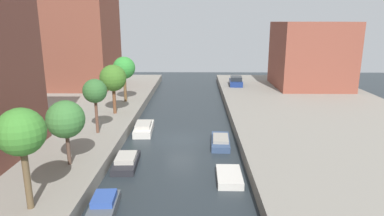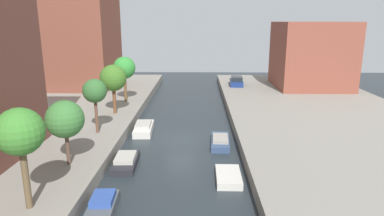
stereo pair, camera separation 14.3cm
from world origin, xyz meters
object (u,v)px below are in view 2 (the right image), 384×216
street_tree_2 (95,91)px  moored_boat_right_3 (220,141)px  street_tree_3 (113,78)px  street_tree_1 (65,119)px  moored_boat_left_1 (103,205)px  moored_boat_left_3 (144,128)px  low_block_right (311,55)px  street_tree_4 (124,68)px  parked_car (236,82)px  street_tree_0 (20,133)px  moored_boat_right_2 (228,177)px  moored_boat_left_2 (126,161)px  apartment_tower_far (77,22)px

street_tree_2 → moored_boat_right_3: size_ratio=1.10×
street_tree_3 → street_tree_2: bearing=-90.0°
street_tree_1 → moored_boat_right_3: (10.79, 6.60, -3.86)m
moored_boat_left_1 → moored_boat_left_3: size_ratio=0.72×
street_tree_1 → low_block_right: bearing=48.7°
street_tree_1 → moored_boat_left_3: 11.20m
moored_boat_right_3 → street_tree_4: bearing=131.5°
parked_car → moored_boat_right_3: size_ratio=0.98×
street_tree_0 → moored_boat_right_2: size_ratio=1.75×
street_tree_3 → moored_boat_right_3: bearing=-31.6°
low_block_right → moored_boat_left_1: (-21.81, -33.14, -5.29)m
parked_car → moored_boat_right_3: bearing=-99.4°
street_tree_1 → street_tree_4: bearing=90.0°
street_tree_4 → moored_boat_left_1: size_ratio=1.73×
low_block_right → street_tree_2: size_ratio=2.23×
street_tree_2 → moored_boat_left_2: bearing=-54.1°
street_tree_4 → moored_boat_right_2: bearing=-60.2°
parked_car → moored_boat_right_2: size_ratio=1.37×
street_tree_3 → moored_boat_left_1: size_ratio=1.65×
street_tree_2 → low_block_right: bearing=41.0°
street_tree_0 → street_tree_2: 12.42m
street_tree_4 → moored_boat_left_1: street_tree_4 is taller
street_tree_1 → moored_boat_left_3: (3.55, 9.94, -3.76)m
street_tree_4 → moored_boat_right_3: 16.97m
apartment_tower_far → street_tree_0: (8.72, -34.61, -5.24)m
apartment_tower_far → moored_boat_right_3: 31.34m
street_tree_0 → street_tree_1: size_ratio=1.21×
parked_car → street_tree_4: bearing=-143.4°
moored_boat_left_1 → moored_boat_right_2: bearing=28.8°
street_tree_2 → street_tree_3: street_tree_3 is taller
moored_boat_right_2 → street_tree_2: bearing=147.2°
low_block_right → moored_boat_right_3: low_block_right is taller
street_tree_4 → moored_boat_right_3: (10.79, -12.21, -4.72)m
low_block_right → street_tree_1: bearing=-131.3°
apartment_tower_far → street_tree_4: size_ratio=3.46×
street_tree_2 → moored_boat_right_3: bearing=-0.9°
low_block_right → moored_boat_right_3: 27.03m
moored_boat_left_1 → street_tree_1: bearing=128.5°
street_tree_0 → parked_car: 38.38m
street_tree_1 → moored_boat_left_2: street_tree_1 is taller
street_tree_0 → street_tree_2: bearing=90.0°
moored_boat_left_2 → moored_boat_left_3: 7.92m
low_block_right → moored_boat_left_1: 40.02m
street_tree_0 → moored_boat_right_3: street_tree_0 is taller
apartment_tower_far → street_tree_2: bearing=-68.6°
street_tree_1 → moored_boat_left_2: (3.44, 2.02, -3.84)m
street_tree_3 → moored_boat_left_3: bearing=-43.0°
moored_boat_right_2 → moored_boat_right_3: size_ratio=0.71×
street_tree_1 → street_tree_3: (0.00, 13.25, 0.57)m
street_tree_1 → moored_boat_right_3: 13.23m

